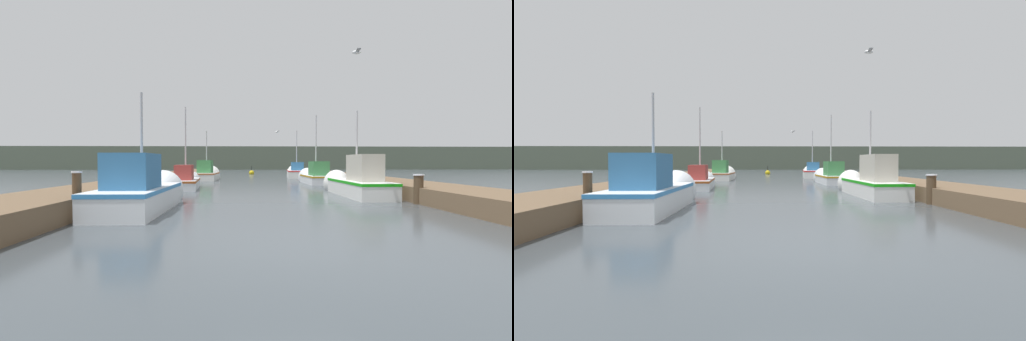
% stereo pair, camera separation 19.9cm
% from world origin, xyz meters
% --- Properties ---
extents(ground_plane, '(200.00, 200.00, 0.00)m').
position_xyz_m(ground_plane, '(0.00, 0.00, 0.00)').
color(ground_plane, '#3D4449').
extents(dock_left, '(2.56, 40.00, 0.55)m').
position_xyz_m(dock_left, '(-6.15, 16.00, 0.27)').
color(dock_left, brown).
rests_on(dock_left, ground_plane).
extents(dock_right, '(2.56, 40.00, 0.55)m').
position_xyz_m(dock_right, '(6.15, 16.00, 0.27)').
color(dock_right, brown).
rests_on(dock_right, ground_plane).
extents(distant_shore_ridge, '(120.00, 16.00, 4.13)m').
position_xyz_m(distant_shore_ridge, '(0.00, 62.90, 2.07)').
color(distant_shore_ridge, '#4C5647').
rests_on(distant_shore_ridge, ground_plane).
extents(fishing_boat_0, '(1.63, 5.28, 3.84)m').
position_xyz_m(fishing_boat_0, '(-3.91, 4.77, 0.53)').
color(fishing_boat_0, silver).
rests_on(fishing_boat_0, ground_plane).
extents(fishing_boat_1, '(1.50, 5.58, 3.90)m').
position_xyz_m(fishing_boat_1, '(3.84, 8.84, 0.52)').
color(fishing_boat_1, silver).
rests_on(fishing_boat_1, ground_plane).
extents(fishing_boat_2, '(1.64, 4.80, 4.67)m').
position_xyz_m(fishing_boat_2, '(-3.99, 12.86, 0.39)').
color(fishing_boat_2, silver).
rests_on(fishing_boat_2, ground_plane).
extents(fishing_boat_3, '(1.57, 4.77, 4.86)m').
position_xyz_m(fishing_boat_3, '(3.79, 16.76, 0.44)').
color(fishing_boat_3, silver).
rests_on(fishing_boat_3, ground_plane).
extents(fishing_boat_4, '(1.82, 4.91, 4.30)m').
position_xyz_m(fishing_boat_4, '(-3.76, 21.39, 0.45)').
color(fishing_boat_4, silver).
rests_on(fishing_boat_4, ground_plane).
extents(fishing_boat_5, '(2.15, 5.80, 4.61)m').
position_xyz_m(fishing_boat_5, '(3.89, 25.27, 0.46)').
color(fishing_boat_5, silver).
rests_on(fishing_boat_5, ground_plane).
extents(mooring_piling_0, '(0.35, 0.35, 1.00)m').
position_xyz_m(mooring_piling_0, '(4.91, 5.62, 0.50)').
color(mooring_piling_0, '#473523').
rests_on(mooring_piling_0, ground_plane).
extents(mooring_piling_1, '(0.31, 0.31, 1.17)m').
position_xyz_m(mooring_piling_1, '(4.83, 20.42, 0.59)').
color(mooring_piling_1, '#473523').
rests_on(mooring_piling_1, ground_plane).
extents(mooring_piling_2, '(0.24, 0.24, 1.15)m').
position_xyz_m(mooring_piling_2, '(5.09, 25.27, 0.58)').
color(mooring_piling_2, '#473523').
rests_on(mooring_piling_2, ground_plane).
extents(mooring_piling_3, '(0.24, 0.24, 1.18)m').
position_xyz_m(mooring_piling_3, '(-4.96, 2.88, 0.60)').
color(mooring_piling_3, '#473523').
rests_on(mooring_piling_3, ground_plane).
extents(channel_buoy, '(0.57, 0.57, 1.07)m').
position_xyz_m(channel_buoy, '(0.01, 32.77, 0.16)').
color(channel_buoy, gold).
rests_on(channel_buoy, ground_plane).
extents(seagull_lead, '(0.28, 0.55, 0.12)m').
position_xyz_m(seagull_lead, '(2.79, 5.61, 5.01)').
color(seagull_lead, white).
extents(seagull_1, '(0.40, 0.53, 0.12)m').
position_xyz_m(seagull_1, '(1.56, 19.57, 3.62)').
color(seagull_1, white).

